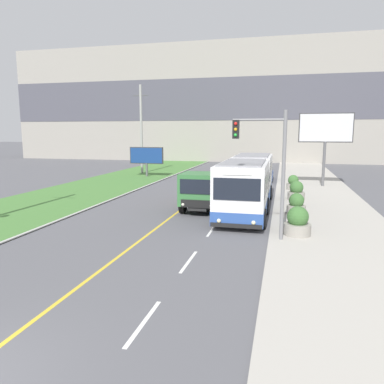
% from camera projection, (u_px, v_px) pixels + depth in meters
% --- Properties ---
extents(apartment_block_background, '(80.00, 8.04, 18.63)m').
position_uv_depth(apartment_block_background, '(248.00, 103.00, 61.00)').
color(apartment_block_background, gray).
rests_on(apartment_block_background, ground_plane).
extents(city_bus, '(2.65, 11.95, 3.17)m').
position_uv_depth(city_bus, '(248.00, 183.00, 22.99)').
color(city_bus, white).
rests_on(city_bus, ground_plane).
extents(dump_truck, '(2.43, 6.07, 2.37)m').
position_uv_depth(dump_truck, '(204.00, 191.00, 22.62)').
color(dump_truck, black).
rests_on(dump_truck, ground_plane).
extents(car_distant, '(1.80, 4.30, 1.45)m').
position_uv_depth(car_distant, '(264.00, 173.00, 36.82)').
color(car_distant, '#2D4784').
rests_on(car_distant, ground_plane).
extents(utility_pole_far, '(1.80, 0.28, 9.93)m').
position_uv_depth(utility_pole_far, '(141.00, 129.00, 42.30)').
color(utility_pole_far, '#9E9E99').
rests_on(utility_pole_far, ground_plane).
extents(traffic_light_mast, '(2.28, 0.32, 5.63)m').
position_uv_depth(traffic_light_mast, '(268.00, 159.00, 15.97)').
color(traffic_light_mast, slate).
rests_on(traffic_light_mast, ground_plane).
extents(billboard_large, '(4.44, 0.24, 6.32)m').
position_uv_depth(billboard_large, '(326.00, 131.00, 31.78)').
color(billboard_large, '#59595B').
rests_on(billboard_large, ground_plane).
extents(billboard_small, '(3.68, 0.24, 3.14)m').
position_uv_depth(billboard_small, '(147.00, 156.00, 39.69)').
color(billboard_small, '#59595B').
rests_on(billboard_small, ground_plane).
extents(planter_round_near, '(1.21, 1.21, 1.33)m').
position_uv_depth(planter_round_near, '(298.00, 222.00, 16.98)').
color(planter_round_near, gray).
rests_on(planter_round_near, sidewalk_right).
extents(planter_round_second, '(1.07, 1.07, 1.20)m').
position_uv_depth(planter_round_second, '(296.00, 205.00, 21.46)').
color(planter_round_second, gray).
rests_on(planter_round_second, sidewalk_right).
extents(planter_round_third, '(1.17, 1.17, 1.31)m').
position_uv_depth(planter_round_third, '(296.00, 191.00, 25.91)').
color(planter_round_third, gray).
rests_on(planter_round_third, sidewalk_right).
extents(planter_round_far, '(1.05, 1.05, 1.20)m').
position_uv_depth(planter_round_far, '(293.00, 183.00, 30.43)').
color(planter_round_far, gray).
rests_on(planter_round_far, sidewalk_right).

